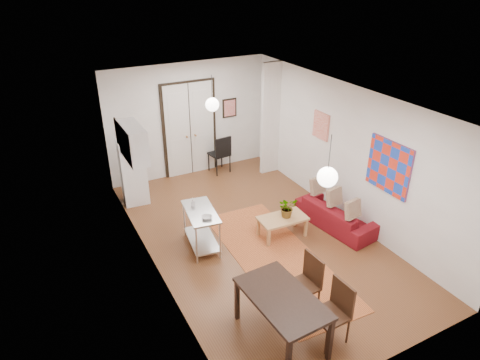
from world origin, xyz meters
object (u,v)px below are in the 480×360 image
fridge (133,171)px  black_side_chair (217,149)px  coffee_table (282,220)px  dining_table (282,301)px  sofa (336,215)px  dining_chair_near (298,278)px  kitchen_counter (201,224)px  dining_chair_far (326,306)px

fridge → black_side_chair: size_ratio=1.50×
coffee_table → fridge: (-2.25, 2.81, 0.40)m
dining_table → sofa: bearing=37.2°
coffee_table → dining_chair_near: dining_chair_near is taller
sofa → black_side_chair: black_side_chair is taller
sofa → black_side_chair: 3.83m
coffee_table → kitchen_counter: kitchen_counter is taller
coffee_table → dining_chair_near: bearing=-116.0°
fridge → dining_chair_near: bearing=-68.3°
dining_table → dining_chair_far: dining_chair_far is taller
dining_table → dining_chair_near: dining_chair_near is taller
sofa → fridge: (-3.44, 3.03, 0.51)m
sofa → fridge: bearing=40.6°
dining_chair_far → dining_chair_near: bearing=177.2°
sofa → dining_table: (-2.67, -2.03, 0.44)m
black_side_chair → kitchen_counter: bearing=52.9°
sofa → dining_chair_near: size_ratio=1.84×
dining_chair_near → dining_chair_far: (0.00, -0.70, 0.00)m
kitchen_counter → dining_chair_near: size_ratio=1.15×
sofa → dining_chair_far: size_ratio=1.84×
sofa → dining_table: 3.39m
kitchen_counter → dining_chair_far: (0.71, -2.92, 0.06)m
coffee_table → black_side_chair: size_ratio=0.97×
black_side_chair → fridge: bearing=8.0°
coffee_table → dining_chair_far: 2.66m
dining_chair_far → dining_table: bearing=-115.6°
dining_chair_far → black_side_chair: bearing=167.2°
fridge → dining_chair_near: fridge is taller
fridge → dining_chair_far: (1.37, -5.31, -0.21)m
sofa → kitchen_counter: (-2.79, 0.64, 0.24)m
fridge → sofa: bearing=-36.2°
dining_table → dining_chair_near: bearing=36.8°
coffee_table → dining_table: 2.72m
fridge → kitchen_counter: bearing=-69.5°
kitchen_counter → dining_chair_near: 2.34m
dining_table → dining_chair_near: size_ratio=1.50×
fridge → dining_table: 5.12m
kitchen_counter → dining_table: 2.68m
coffee_table → sofa: bearing=-10.6°
kitchen_counter → dining_chair_far: 3.01m
kitchen_counter → dining_chair_near: bearing=-64.2°
sofa → coffee_table: size_ratio=1.81×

